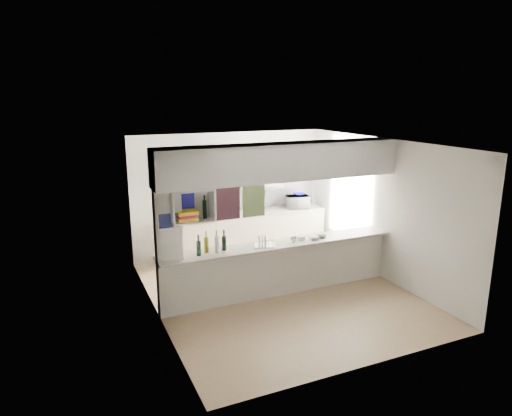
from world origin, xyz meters
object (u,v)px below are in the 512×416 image
microwave (298,202)px  dish_rack (264,241)px  bowl (299,194)px  wine_bottles (212,245)px

microwave → dish_rack: bearing=62.3°
bowl → dish_rack: bowl is taller
microwave → wine_bottles: size_ratio=0.93×
microwave → wine_bottles: bearing=50.3°
dish_rack → wine_bottles: bearing=-162.0°
bowl → dish_rack: bearing=-130.9°
microwave → wine_bottles: (-2.68, -2.05, -0.00)m
bowl → dish_rack: 2.76m
bowl → dish_rack: (-1.80, -2.08, -0.22)m
microwave → bowl: bearing=-138.3°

